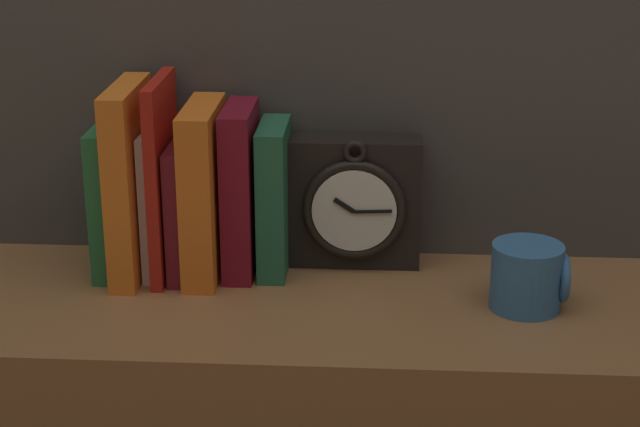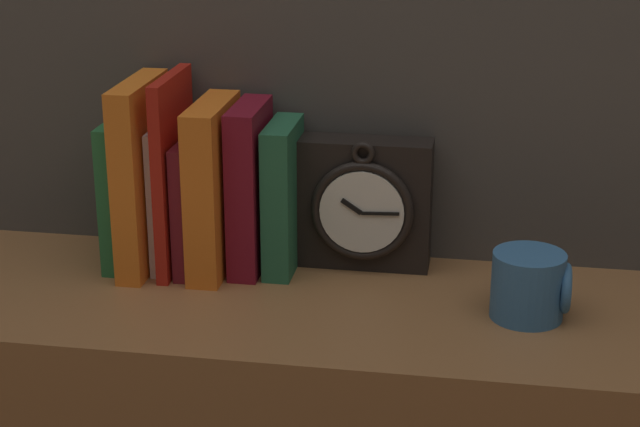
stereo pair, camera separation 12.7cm
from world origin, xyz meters
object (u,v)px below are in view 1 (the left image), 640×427
object	(u,v)px
clock	(355,203)
book_slot6_maroon	(240,190)
book_slot0_green	(110,198)
book_slot7_green	(274,199)
book_slot4_maroon	(181,207)
book_slot2_white	(154,200)
book_slot1_orange	(130,181)
book_slot3_red	(163,178)
book_slot5_orange	(204,191)
mug	(529,276)

from	to	relation	value
clock	book_slot6_maroon	bearing A→B (deg)	-168.96
book_slot0_green	book_slot7_green	distance (m)	0.21
clock	book_slot4_maroon	world-z (taller)	clock
clock	book_slot4_maroon	distance (m)	0.23
book_slot4_maroon	book_slot2_white	bearing A→B (deg)	171.77
book_slot1_orange	book_slot4_maroon	world-z (taller)	book_slot1_orange
book_slot2_white	book_slot3_red	xyz separation A→B (m)	(0.02, -0.01, 0.03)
book_slot3_red	book_slot5_orange	xyz separation A→B (m)	(0.05, -0.00, -0.02)
clock	mug	distance (m)	0.25
book_slot4_maroon	book_slot6_maroon	world-z (taller)	book_slot6_maroon
clock	book_slot7_green	distance (m)	0.11
book_slot5_orange	mug	world-z (taller)	book_slot5_orange
mug	book_slot5_orange	bearing A→B (deg)	168.60
book_slot0_green	book_slot7_green	xyz separation A→B (m)	(0.21, 0.01, 0.00)
clock	book_slot1_orange	bearing A→B (deg)	-170.97
clock	mug	bearing A→B (deg)	-30.05
book_slot0_green	book_slot4_maroon	world-z (taller)	book_slot0_green
book_slot0_green	book_slot6_maroon	distance (m)	0.17
book_slot7_green	book_slot4_maroon	bearing A→B (deg)	-175.03
book_slot7_green	book_slot5_orange	bearing A→B (deg)	-168.88
book_slot4_maroon	book_slot7_green	size ratio (longest dim) A/B	0.89
book_slot5_orange	book_slot3_red	bearing A→B (deg)	177.64
book_slot2_white	book_slot6_maroon	xyz separation A→B (m)	(0.11, 0.00, 0.01)
clock	book_slot5_orange	bearing A→B (deg)	-167.68
book_slot0_green	book_slot2_white	xyz separation A→B (m)	(0.06, 0.00, -0.00)
book_slot0_green	book_slot3_red	world-z (taller)	book_slot3_red
book_slot3_red	mug	world-z (taller)	book_slot3_red
clock	book_slot1_orange	size ratio (longest dim) A/B	0.72
book_slot6_maroon	mug	bearing A→B (deg)	-14.78
book_slot3_red	book_slot4_maroon	world-z (taller)	book_slot3_red
book_slot0_green	book_slot6_maroon	world-z (taller)	book_slot6_maroon
book_slot5_orange	book_slot7_green	distance (m)	0.09
book_slot5_orange	book_slot7_green	bearing A→B (deg)	11.12
book_slot2_white	mug	distance (m)	0.48
clock	book_slot2_white	size ratio (longest dim) A/B	0.94
book_slot5_orange	book_slot7_green	xyz separation A→B (m)	(0.09, 0.02, -0.01)
book_slot2_white	book_slot4_maroon	bearing A→B (deg)	-8.23
book_slot3_red	book_slot1_orange	bearing A→B (deg)	-172.19
book_slot5_orange	book_slot1_orange	bearing A→B (deg)	-177.84
clock	mug	world-z (taller)	clock
book_slot0_green	book_slot2_white	bearing A→B (deg)	3.08
book_slot1_orange	book_slot6_maroon	size ratio (longest dim) A/B	1.13
book_slot7_green	book_slot1_orange	bearing A→B (deg)	-173.47
book_slot2_white	book_slot7_green	world-z (taller)	book_slot7_green
book_slot3_red	book_slot6_maroon	world-z (taller)	book_slot3_red
book_slot3_red	book_slot6_maroon	size ratio (longest dim) A/B	1.17
book_slot7_green	mug	size ratio (longest dim) A/B	2.13
book_slot1_orange	book_slot5_orange	xyz separation A→B (m)	(0.09, 0.00, -0.01)
book_slot3_red	book_slot4_maroon	bearing A→B (deg)	13.06
book_slot7_green	mug	xyz separation A→B (m)	(0.32, -0.10, -0.06)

